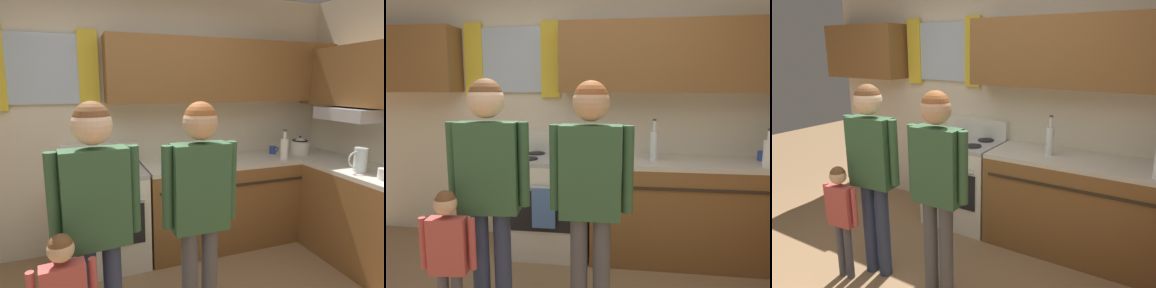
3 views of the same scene
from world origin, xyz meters
The scene contains 9 objects.
back_wall_unit centered at (0.07, 1.82, 1.49)m, with size 4.60×0.42×2.60m.
kitchen_counter_run centered at (1.49, 1.20, 0.45)m, with size 2.19×1.88×0.90m.
stove_oven centered at (-0.28, 1.54, 0.47)m, with size 0.74×0.67×1.10m.
bottle_tall_clear centered at (0.64, 1.50, 1.04)m, with size 0.07×0.07×0.37m.
bottle_milk_white centered at (1.53, 1.33, 1.02)m, with size 0.08×0.08×0.31m.
mug_cobalt_blue centered at (1.59, 1.62, 0.94)m, with size 0.11×0.07×0.08m.
adult_holding_child centered at (-0.41, 0.36, 1.00)m, with size 0.49×0.21×1.58m.
adult_in_plaid centered at (0.21, 0.37, 0.99)m, with size 0.49×0.21×1.57m.
small_child centered at (-0.59, 0.17, 0.60)m, with size 0.32×0.13×0.96m.
Camera 2 is at (0.41, -1.62, 1.52)m, focal length 33.26 mm.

